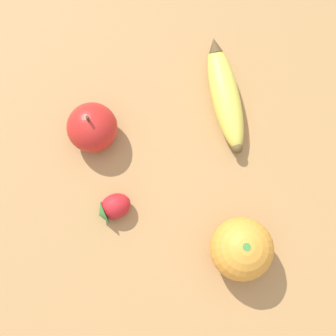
% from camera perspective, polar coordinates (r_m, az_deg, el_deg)
% --- Properties ---
extents(ground_plane, '(3.00, 3.00, 0.00)m').
position_cam_1_polar(ground_plane, '(0.70, -0.93, -3.78)').
color(ground_plane, '#A87A47').
extents(banana, '(0.19, 0.06, 0.04)m').
position_cam_1_polar(banana, '(0.73, 6.98, 8.83)').
color(banana, '#DBCC4C').
rests_on(banana, ground_plane).
extents(orange, '(0.09, 0.09, 0.09)m').
position_cam_1_polar(orange, '(0.66, 8.95, -9.72)').
color(orange, orange).
rests_on(orange, ground_plane).
extents(strawberry, '(0.04, 0.05, 0.04)m').
position_cam_1_polar(strawberry, '(0.69, -6.71, -4.76)').
color(strawberry, red).
rests_on(strawberry, ground_plane).
extents(apple, '(0.08, 0.08, 0.08)m').
position_cam_1_polar(apple, '(0.70, -9.23, 4.90)').
color(apple, red).
rests_on(apple, ground_plane).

